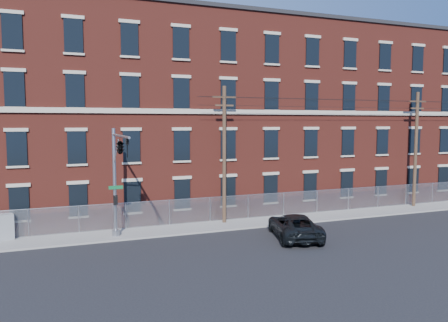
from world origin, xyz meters
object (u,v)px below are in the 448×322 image
traffic_signal_mast (119,158)px  pickup_truck (294,226)px  utility_cabinet (2,227)px  utility_pole_near (224,152)px

traffic_signal_mast → pickup_truck: bearing=-9.8°
traffic_signal_mast → utility_cabinet: size_ratio=4.31×
traffic_signal_mast → utility_pole_near: bearing=23.1°
utility_pole_near → pickup_truck: size_ratio=1.76×
traffic_signal_mast → utility_cabinet: traffic_signal_mast is taller
pickup_truck → utility_cabinet: size_ratio=3.51×
utility_pole_near → utility_cabinet: utility_pole_near is taller
utility_pole_near → utility_cabinet: size_ratio=6.16×
traffic_signal_mast → utility_pole_near: 8.70m
traffic_signal_mast → pickup_truck: size_ratio=1.23×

